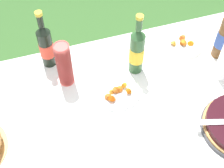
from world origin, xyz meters
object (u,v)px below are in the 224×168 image
object	(u,v)px
snack_plate_near	(117,92)
juice_bottle_red	(46,45)
cup_stack	(64,65)
cider_bottle_green	(137,51)
snack_plate_right	(183,44)

from	to	relation	value
snack_plate_near	juice_bottle_red	bearing A→B (deg)	132.90
cup_stack	cider_bottle_green	distance (m)	0.35
cup_stack	snack_plate_near	bearing A→B (deg)	-34.64
juice_bottle_red	snack_plate_right	world-z (taller)	juice_bottle_red
snack_plate_right	snack_plate_near	bearing A→B (deg)	-155.62
snack_plate_near	cup_stack	bearing A→B (deg)	145.36
juice_bottle_red	cider_bottle_green	bearing A→B (deg)	-23.10
cup_stack	cider_bottle_green	world-z (taller)	cider_bottle_green
cup_stack	juice_bottle_red	bearing A→B (deg)	112.11
cup_stack	juice_bottle_red	size ratio (longest dim) A/B	0.74
juice_bottle_red	snack_plate_right	distance (m)	0.72
juice_bottle_red	snack_plate_right	size ratio (longest dim) A/B	1.50
cup_stack	juice_bottle_red	distance (m)	0.15
cup_stack	cider_bottle_green	bearing A→B (deg)	-4.71
cup_stack	snack_plate_right	distance (m)	0.66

